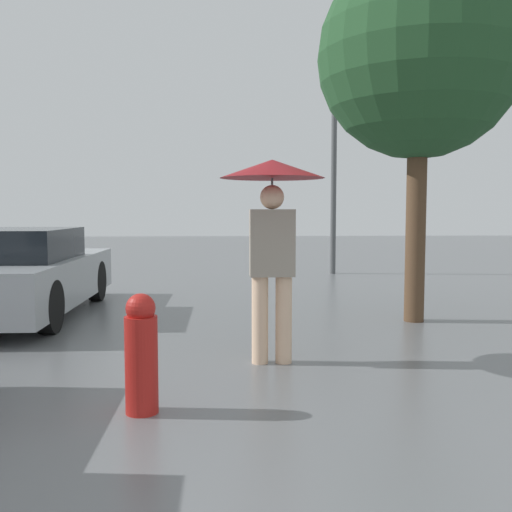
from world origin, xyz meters
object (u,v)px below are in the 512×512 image
street_lamp (334,132)px  fire_hydrant (141,354)px  pedestrian (272,209)px  tree (419,58)px  parked_car_farthest (17,274)px

street_lamp → fire_hydrant: street_lamp is taller
fire_hydrant → pedestrian: bearing=51.0°
street_lamp → fire_hydrant: (-2.96, -8.52, -2.66)m
tree → fire_hydrant: bearing=-133.6°
pedestrian → fire_hydrant: pedestrian is taller
parked_car_farthest → street_lamp: street_lamp is taller
parked_car_farthest → fire_hydrant: parked_car_farthest is taller
tree → street_lamp: street_lamp is taller
pedestrian → parked_car_farthest: 4.12m
street_lamp → fire_hydrant: size_ratio=6.06×
parked_car_farthest → tree: 5.78m
street_lamp → fire_hydrant: 9.40m
parked_car_farthest → street_lamp: 7.43m
parked_car_farthest → tree: bearing=-7.5°
tree → fire_hydrant: (-2.93, -3.08, -2.81)m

